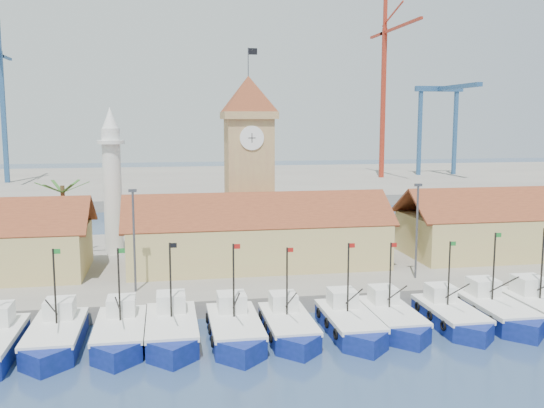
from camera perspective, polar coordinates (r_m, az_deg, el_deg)
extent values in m
plane|color=#1D324E|center=(44.94, 2.56, -13.49)|extent=(400.00, 400.00, 0.00)
cube|color=gray|center=(67.31, -1.92, -5.54)|extent=(140.00, 32.00, 1.50)
cube|color=gray|center=(151.87, -6.54, 2.04)|extent=(240.00, 80.00, 2.00)
cube|color=navy|center=(47.77, -19.65, -11.98)|extent=(3.60, 8.15, 1.85)
cube|color=navy|center=(44.01, -20.54, -13.76)|extent=(3.60, 3.60, 1.85)
cube|color=silver|center=(47.47, -19.70, -10.93)|extent=(3.67, 8.37, 0.36)
cube|color=silver|center=(49.13, -19.35, -9.26)|extent=(2.16, 2.26, 1.44)
cylinder|color=black|center=(47.13, -19.76, -7.41)|extent=(0.14, 0.14, 5.76)
cube|color=#197226|center=(46.47, -19.60, -4.22)|extent=(0.51, 0.02, 0.36)
cube|color=navy|center=(47.21, -14.09, -12.00)|extent=(3.54, 8.00, 1.82)
cube|color=navy|center=(43.48, -14.45, -13.78)|extent=(3.54, 3.54, 1.82)
cube|color=silver|center=(46.92, -14.12, -10.95)|extent=(3.61, 8.23, 0.35)
cube|color=silver|center=(48.57, -13.99, -9.29)|extent=(2.12, 2.22, 1.41)
cylinder|color=black|center=(46.58, -14.20, -7.46)|extent=(0.14, 0.14, 5.66)
cube|color=#197226|center=(45.94, -13.99, -4.29)|extent=(0.51, 0.02, 0.35)
cube|color=navy|center=(47.03, -9.41, -11.92)|extent=(3.67, 8.31, 1.89)
cube|color=navy|center=(43.15, -9.34, -13.78)|extent=(3.67, 3.67, 1.89)
cube|color=silver|center=(46.72, -9.44, -10.83)|extent=(3.75, 8.54, 0.37)
cube|color=silver|center=(48.45, -9.49, -9.10)|extent=(2.20, 2.31, 1.47)
cylinder|color=black|center=(46.38, -9.53, -7.18)|extent=(0.15, 0.15, 5.88)
cube|color=black|center=(45.75, -9.28, -3.87)|extent=(0.52, 0.02, 0.37)
cube|color=navy|center=(46.59, -3.52, -12.03)|extent=(3.63, 8.20, 1.86)
cube|color=navy|center=(42.79, -2.87, -13.88)|extent=(3.63, 3.63, 1.86)
cube|color=silver|center=(46.29, -3.53, -10.94)|extent=(3.70, 8.43, 0.36)
cube|color=silver|center=(47.97, -3.82, -9.22)|extent=(2.18, 2.28, 1.45)
cylinder|color=black|center=(45.93, -3.63, -7.31)|extent=(0.15, 0.15, 5.80)
cube|color=#A5140F|center=(45.33, -3.34, -4.01)|extent=(0.52, 0.02, 0.36)
cube|color=navy|center=(47.33, 1.52, -11.73)|extent=(3.40, 7.69, 1.75)
cube|color=navy|center=(43.81, 2.56, -13.39)|extent=(3.40, 3.40, 1.75)
cube|color=silver|center=(47.05, 1.53, -10.73)|extent=(3.46, 7.90, 0.34)
cube|color=silver|center=(48.60, 1.07, -9.15)|extent=(2.04, 2.14, 1.36)
cylinder|color=black|center=(46.71, 1.42, -7.38)|extent=(0.14, 0.14, 5.43)
cube|color=#A5140F|center=(46.15, 1.72, -4.34)|extent=(0.49, 0.02, 0.34)
cube|color=navy|center=(48.30, 7.28, -11.37)|extent=(3.50, 7.92, 1.80)
cube|color=navy|center=(44.77, 8.82, -12.98)|extent=(3.50, 3.50, 1.80)
cube|color=silver|center=(48.01, 7.29, -10.35)|extent=(3.57, 8.14, 0.35)
cube|color=silver|center=(49.57, 6.62, -8.78)|extent=(2.10, 2.20, 1.40)
cylinder|color=black|center=(47.67, 7.17, -6.97)|extent=(0.14, 0.14, 5.60)
cube|color=#A5140F|center=(47.15, 7.52, -3.90)|extent=(0.50, 0.02, 0.35)
cube|color=navy|center=(49.99, 11.15, -10.80)|extent=(3.39, 7.68, 1.75)
cube|color=navy|center=(46.64, 12.89, -12.24)|extent=(3.39, 3.39, 1.75)
cube|color=silver|center=(49.72, 11.18, -9.85)|extent=(3.46, 7.90, 0.34)
cube|color=silver|center=(51.20, 10.42, -8.39)|extent=(2.04, 2.13, 1.36)
cylinder|color=black|center=(49.40, 11.06, -6.68)|extent=(0.14, 0.14, 5.43)
cube|color=#A5140F|center=(48.92, 11.40, -3.80)|extent=(0.48, 0.02, 0.34)
cube|color=navy|center=(51.68, 16.40, -10.35)|extent=(3.39, 7.66, 1.74)
cube|color=navy|center=(48.48, 18.45, -11.67)|extent=(3.39, 3.39, 1.74)
cube|color=silver|center=(51.42, 16.44, -9.43)|extent=(3.46, 7.88, 0.34)
cube|color=silver|center=(52.85, 15.54, -8.05)|extent=(2.03, 2.13, 1.35)
cylinder|color=black|center=(51.11, 16.32, -6.37)|extent=(0.14, 0.14, 5.42)
cube|color=#197226|center=(50.67, 16.67, -3.59)|extent=(0.48, 0.02, 0.34)
cube|color=navy|center=(53.88, 20.23, -9.73)|extent=(3.64, 8.23, 1.87)
cube|color=navy|center=(50.56, 22.62, -11.01)|extent=(3.64, 3.64, 1.87)
cube|color=silver|center=(53.61, 20.28, -8.77)|extent=(3.71, 8.46, 0.36)
cube|color=silver|center=(55.10, 19.24, -7.38)|extent=(2.18, 2.29, 1.45)
cylinder|color=black|center=(53.31, 20.15, -5.62)|extent=(0.15, 0.15, 5.82)
cube|color=#197226|center=(52.90, 20.53, -2.75)|extent=(0.52, 0.02, 0.36)
cube|color=navy|center=(55.42, 24.15, -9.42)|extent=(3.82, 8.64, 1.96)
cube|color=silver|center=(55.15, 24.21, -8.44)|extent=(3.89, 8.88, 0.38)
cube|color=silver|center=(56.65, 23.03, -7.04)|extent=(2.29, 2.40, 1.53)
cylinder|color=black|center=(54.85, 24.07, -5.23)|extent=(0.15, 0.15, 6.11)
cube|color=tan|center=(62.79, -1.41, -3.71)|extent=(26.00, 10.00, 4.50)
cube|color=brown|center=(59.70, -1.06, -0.66)|extent=(27.04, 5.13, 3.21)
cube|color=brown|center=(64.59, -1.76, -0.01)|extent=(27.04, 5.13, 3.21)
cube|color=tan|center=(74.55, 23.72, -2.53)|extent=(30.00, 10.00, 4.50)
cube|color=brown|center=(76.08, 22.84, 0.57)|extent=(31.20, 5.13, 3.21)
cube|color=tan|center=(67.85, -2.19, 1.65)|extent=(5.00, 5.00, 15.00)
cube|color=tan|center=(67.45, -2.23, 8.33)|extent=(5.80, 5.80, 0.80)
pyramid|color=brown|center=(67.50, -2.24, 10.28)|extent=(5.80, 5.80, 4.00)
cylinder|color=white|center=(64.95, -1.91, 6.23)|extent=(2.60, 0.15, 2.60)
cube|color=black|center=(64.87, -1.90, 6.23)|extent=(0.08, 0.02, 1.00)
cube|color=black|center=(64.87, -1.90, 6.23)|extent=(0.80, 0.02, 0.08)
cylinder|color=#3F3F44|center=(67.74, -2.26, 13.24)|extent=(0.10, 0.10, 3.00)
cube|color=black|center=(67.92, -1.83, 14.16)|extent=(1.00, 0.03, 0.70)
cylinder|color=silver|center=(69.50, -14.77, 1.12)|extent=(2.00, 2.00, 14.00)
cylinder|color=silver|center=(69.09, -14.93, 5.66)|extent=(3.00, 3.00, 0.40)
cone|color=silver|center=(69.05, -15.01, 7.81)|extent=(1.80, 1.80, 2.40)
cylinder|color=brown|center=(68.54, -18.98, -1.67)|extent=(0.44, 0.44, 8.00)
cube|color=#2D6020|center=(67.83, -17.96, 1.52)|extent=(2.80, 0.35, 1.18)
cube|color=#2D6020|center=(69.13, -18.40, 1.61)|extent=(1.71, 2.60, 1.18)
cube|color=#2D6020|center=(69.34, -19.54, 1.58)|extent=(1.71, 2.60, 1.18)
cube|color=#2D6020|center=(68.28, -20.29, 1.45)|extent=(2.80, 0.35, 1.18)
cube|color=#2D6020|center=(66.97, -19.88, 1.36)|extent=(1.71, 2.60, 1.18)
cube|color=#2D6020|center=(66.74, -18.70, 1.39)|extent=(1.71, 2.60, 1.18)
cylinder|color=#3F3F44|center=(53.89, -12.85, -3.41)|extent=(0.20, 0.20, 9.00)
cube|color=#3F3F44|center=(53.22, -12.99, 1.24)|extent=(0.70, 0.25, 0.25)
cylinder|color=#3F3F44|center=(58.62, 13.47, -2.52)|extent=(0.20, 0.20, 9.00)
cube|color=#3F3F44|center=(58.00, 13.60, 1.76)|extent=(0.70, 0.25, 0.25)
cube|color=#29517E|center=(153.13, -23.94, 7.45)|extent=(1.00, 1.00, 29.97)
cube|color=#29517E|center=(158.67, -23.79, 12.52)|extent=(0.60, 10.00, 0.60)
cube|color=#A22A19|center=(155.57, 10.40, 9.25)|extent=(1.00, 1.00, 36.76)
cube|color=#A22A19|center=(148.01, 11.94, 16.04)|extent=(0.60, 24.26, 0.60)
cube|color=#A22A19|center=(161.63, 9.92, 15.39)|extent=(0.60, 10.00, 0.60)
cube|color=#A22A19|center=(157.65, 10.61, 17.22)|extent=(0.80, 0.80, 7.00)
cube|color=#29517E|center=(164.75, 13.72, 6.50)|extent=(0.90, 0.90, 22.00)
cube|color=#29517E|center=(169.02, 16.84, 6.42)|extent=(0.90, 0.90, 22.00)
cube|color=#29517E|center=(166.98, 15.45, 10.41)|extent=(13.00, 1.40, 1.40)
cube|color=#29517E|center=(158.01, 17.03, 10.51)|extent=(1.40, 22.00, 1.00)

